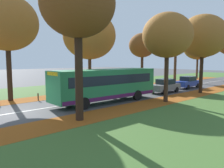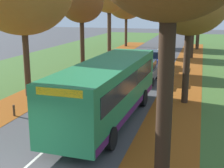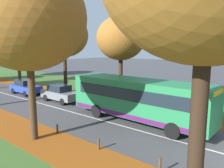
{
  "view_description": "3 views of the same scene",
  "coord_description": "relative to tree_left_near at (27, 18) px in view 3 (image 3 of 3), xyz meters",
  "views": [
    {
      "loc": [
        16.18,
        -5.52,
        3.79
      ],
      "look_at": [
        -0.58,
        10.01,
        1.31
      ],
      "focal_mm": 35.0,
      "sensor_mm": 36.0,
      "label": 1
    },
    {
      "loc": [
        5.78,
        -6.98,
        5.56
      ],
      "look_at": [
        0.97,
        9.74,
        1.31
      ],
      "focal_mm": 50.0,
      "sensor_mm": 36.0,
      "label": 2
    },
    {
      "loc": [
        -11.24,
        -0.52,
        5.14
      ],
      "look_at": [
        1.89,
        10.1,
        2.35
      ],
      "focal_mm": 35.0,
      "sensor_mm": 36.0,
      "label": 3
    }
  ],
  "objects": [
    {
      "name": "tree_right_near",
      "position": [
        9.85,
        1.25,
        -0.69
      ],
      "size": [
        4.47,
        4.47,
        8.04
      ],
      "color": "#382619",
      "rests_on": "ground"
    },
    {
      "name": "bus",
      "position": [
        6.3,
        -2.93,
        -4.99
      ],
      "size": [
        2.91,
        10.48,
        2.98
      ],
      "color": "#237A47",
      "rests_on": "ground"
    },
    {
      "name": "tree_right_mid",
      "position": [
        9.54,
        8.9,
        -0.17
      ],
      "size": [
        5.39,
        5.39,
        8.97
      ],
      "color": "black",
      "rests_on": "ground"
    },
    {
      "name": "bollard_third",
      "position": [
        1.35,
        -7.14,
        -6.34
      ],
      "size": [
        0.12,
        0.12,
        0.7
      ],
      "primitive_type": "cylinder",
      "color": "#4C3823",
      "rests_on": "ground"
    },
    {
      "name": "grass_verge_right",
      "position": [
        14.05,
        9.67,
        -6.69
      ],
      "size": [
        12.0,
        90.0,
        0.01
      ],
      "primitive_type": "cube",
      "color": "#3D6028",
      "rests_on": "ground"
    },
    {
      "name": "leaf_litter_right",
      "position": [
        9.45,
        3.67,
        -6.68
      ],
      "size": [
        2.8,
        60.0,
        0.0
      ],
      "primitive_type": "cube",
      "color": "#8C4714",
      "rests_on": "grass_verge_right"
    },
    {
      "name": "tree_right_far",
      "position": [
        9.54,
        19.21,
        0.35
      ],
      "size": [
        5.77,
        5.77,
        9.66
      ],
      "color": "#382619",
      "rests_on": "ground"
    },
    {
      "name": "car_grey_lead",
      "position": [
        6.56,
        6.07,
        -5.88
      ],
      "size": [
        1.81,
        4.21,
        1.62
      ],
      "color": "slate",
      "rests_on": "ground"
    },
    {
      "name": "car_blue_following",
      "position": [
        6.28,
        11.96,
        -5.88
      ],
      "size": [
        1.81,
        4.21,
        1.62
      ],
      "color": "#233D9E",
      "rests_on": "ground"
    },
    {
      "name": "bollard_fifth",
      "position": [
        1.35,
        -0.32,
        -6.41
      ],
      "size": [
        0.12,
        0.12,
        0.56
      ],
      "primitive_type": "cylinder",
      "color": "#4C3823",
      "rests_on": "ground"
    },
    {
      "name": "leaf_litter_left",
      "position": [
        0.25,
        3.67,
        -6.68
      ],
      "size": [
        2.8,
        60.0,
        0.0
      ],
      "primitive_type": "cube",
      "color": "#8C4714",
      "rests_on": "grass_verge_left"
    },
    {
      "name": "tree_left_near",
      "position": [
        0.0,
        0.0,
        0.0
      ],
      "size": [
        6.23,
        6.23,
        9.51
      ],
      "color": "#422D1E",
      "rests_on": "ground"
    },
    {
      "name": "bollard_fourth",
      "position": [
        1.34,
        -3.73,
        -6.39
      ],
      "size": [
        0.12,
        0.12,
        0.61
      ],
      "primitive_type": "cylinder",
      "color": "#4C3823",
      "rests_on": "ground"
    },
    {
      "name": "road_centre_line",
      "position": [
        4.85,
        9.67,
        -6.69
      ],
      "size": [
        0.12,
        80.0,
        0.01
      ],
      "primitive_type": "cube",
      "color": "silver",
      "rests_on": "ground"
    }
  ]
}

